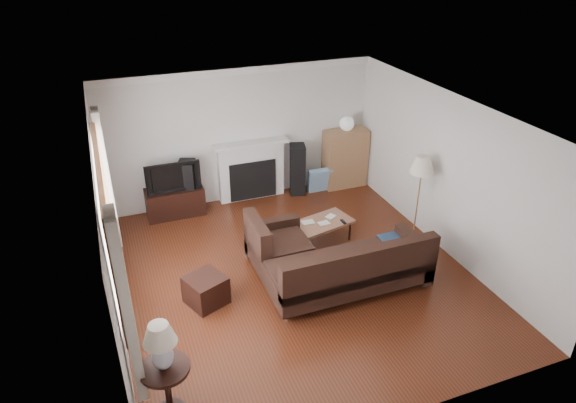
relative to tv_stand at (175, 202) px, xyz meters
name	(u,v)px	position (x,y,z in m)	size (l,w,h in m)	color
room	(296,201)	(1.34, -2.49, 1.00)	(5.10, 5.60, 2.54)	#4F2111
window	(109,221)	(-1.11, -2.69, 1.30)	(0.12, 2.74, 1.54)	#996139
curtain_near	(127,309)	(-1.06, -4.21, 1.15)	(0.10, 0.35, 2.10)	beige
curtain_far	(107,180)	(-1.06, -1.17, 1.15)	(0.10, 0.35, 2.10)	beige
fireplace	(251,170)	(1.49, 0.15, 0.32)	(1.40, 0.26, 1.15)	white
tv_stand	(175,202)	(0.00, 0.00, 0.00)	(1.02, 0.46, 0.51)	black
television	(172,175)	(0.00, 0.00, 0.53)	(0.95, 0.12, 0.55)	black
speaker_left	(188,187)	(0.27, 0.02, 0.24)	(0.28, 0.33, 1.00)	black
speaker_right	(298,169)	(2.38, 0.03, 0.24)	(0.28, 0.33, 1.00)	black
bookshelf	(345,158)	(3.39, 0.03, 0.33)	(0.84, 0.40, 1.16)	#9C6F48
globe_lamp	(347,124)	(3.39, 0.03, 1.04)	(0.28, 0.28, 0.28)	white
sectional_sofa	(349,265)	(1.93, -3.05, 0.15)	(2.51, 1.83, 0.81)	black
coffee_table	(322,232)	(2.08, -1.78, -0.06)	(0.99, 0.54, 0.39)	#8C5A43
footstool	(206,290)	(-0.04, -2.64, -0.05)	(0.49, 0.49, 0.41)	black
floor_lamp	(418,199)	(3.56, -2.24, 0.49)	(0.38, 0.38, 1.49)	#C08B42
side_table	(168,390)	(-0.81, -4.31, 0.07)	(0.52, 0.52, 0.65)	black
table_lamp	(161,347)	(-0.81, -4.31, 0.67)	(0.34, 0.34, 0.55)	silver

